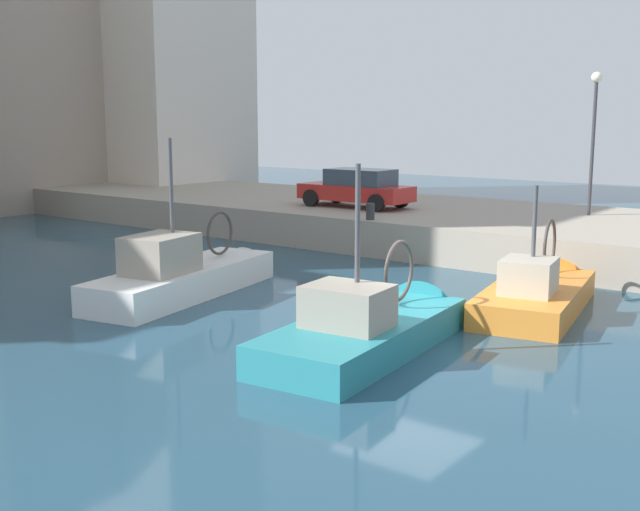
{
  "coord_description": "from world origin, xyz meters",
  "views": [
    {
      "loc": [
        -13.9,
        -8.32,
        4.56
      ],
      "look_at": [
        1.02,
        3.21,
        1.2
      ],
      "focal_mm": 43.94,
      "sensor_mm": 36.0,
      "label": 1
    }
  ],
  "objects_px": {
    "mooring_bollard_mid": "(370,211)",
    "fishing_boat_teal": "(374,340)",
    "fishing_boat_orange": "(539,303)",
    "parked_car_red": "(357,188)",
    "quay_streetlamp": "(594,119)",
    "fishing_boat_white": "(190,287)"
  },
  "relations": [
    {
      "from": "mooring_bollard_mid",
      "to": "quay_streetlamp",
      "type": "relative_size",
      "value": 0.11
    },
    {
      "from": "fishing_boat_white",
      "to": "parked_car_red",
      "type": "distance_m",
      "value": 10.52
    },
    {
      "from": "fishing_boat_white",
      "to": "parked_car_red",
      "type": "xyz_separation_m",
      "value": [
        10.2,
        1.84,
        1.77
      ]
    },
    {
      "from": "fishing_boat_teal",
      "to": "fishing_boat_orange",
      "type": "relative_size",
      "value": 1.05
    },
    {
      "from": "fishing_boat_orange",
      "to": "mooring_bollard_mid",
      "type": "bearing_deg",
      "value": 64.71
    },
    {
      "from": "parked_car_red",
      "to": "quay_streetlamp",
      "type": "height_order",
      "value": "quay_streetlamp"
    },
    {
      "from": "mooring_bollard_mid",
      "to": "fishing_boat_white",
      "type": "bearing_deg",
      "value": 175.48
    },
    {
      "from": "fishing_boat_orange",
      "to": "parked_car_red",
      "type": "xyz_separation_m",
      "value": [
        6.13,
        9.68,
        1.82
      ]
    },
    {
      "from": "mooring_bollard_mid",
      "to": "fishing_boat_teal",
      "type": "bearing_deg",
      "value": -145.45
    },
    {
      "from": "fishing_boat_orange",
      "to": "parked_car_red",
      "type": "height_order",
      "value": "fishing_boat_orange"
    },
    {
      "from": "parked_car_red",
      "to": "quay_streetlamp",
      "type": "relative_size",
      "value": 0.9
    },
    {
      "from": "parked_car_red",
      "to": "mooring_bollard_mid",
      "type": "xyz_separation_m",
      "value": [
        -2.71,
        -2.43,
        -0.45
      ]
    },
    {
      "from": "fishing_boat_white",
      "to": "quay_streetlamp",
      "type": "xyz_separation_m",
      "value": [
        13.15,
        -5.86,
        4.3
      ]
    },
    {
      "from": "fishing_boat_teal",
      "to": "quay_streetlamp",
      "type": "relative_size",
      "value": 1.33
    },
    {
      "from": "mooring_bollard_mid",
      "to": "quay_streetlamp",
      "type": "bearing_deg",
      "value": -42.98
    },
    {
      "from": "parked_car_red",
      "to": "quay_streetlamp",
      "type": "bearing_deg",
      "value": -69.07
    },
    {
      "from": "fishing_boat_teal",
      "to": "mooring_bollard_mid",
      "type": "xyz_separation_m",
      "value": [
        8.55,
        5.89,
        1.36
      ]
    },
    {
      "from": "fishing_boat_teal",
      "to": "fishing_boat_orange",
      "type": "distance_m",
      "value": 5.3
    },
    {
      "from": "fishing_boat_teal",
      "to": "parked_car_red",
      "type": "bearing_deg",
      "value": 36.46
    },
    {
      "from": "parked_car_red",
      "to": "fishing_boat_white",
      "type": "bearing_deg",
      "value": -169.79
    },
    {
      "from": "fishing_boat_orange",
      "to": "quay_streetlamp",
      "type": "xyz_separation_m",
      "value": [
        9.08,
        1.99,
        4.35
      ]
    },
    {
      "from": "fishing_boat_white",
      "to": "mooring_bollard_mid",
      "type": "xyz_separation_m",
      "value": [
        7.5,
        -0.59,
        1.32
      ]
    }
  ]
}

